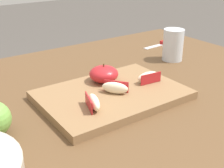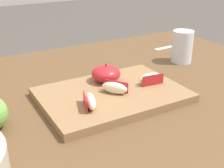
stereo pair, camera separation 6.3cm
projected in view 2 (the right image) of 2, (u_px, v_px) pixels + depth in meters
dining_table at (112, 124)px, 0.86m from camera, size 1.16×0.85×0.72m
cutting_board at (112, 95)px, 0.76m from camera, size 0.35×0.25×0.02m
apple_half_skin_up at (106, 74)px, 0.81m from camera, size 0.08×0.08×0.05m
apple_wedge_back at (151, 78)px, 0.79m from camera, size 0.07×0.03×0.03m
apple_wedge_front at (115, 88)px, 0.74m from camera, size 0.06×0.07×0.03m
apple_wedge_right at (90, 101)px, 0.67m from camera, size 0.04×0.07×0.03m
paring_knife at (177, 44)px, 1.18m from camera, size 0.16×0.03×0.01m
drinking_glass_water at (182, 47)px, 0.99m from camera, size 0.07×0.07×0.10m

